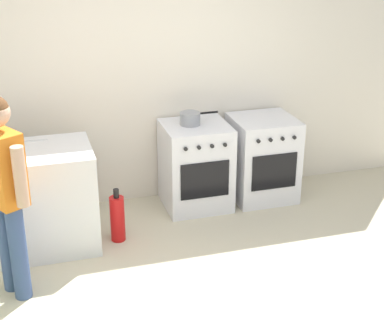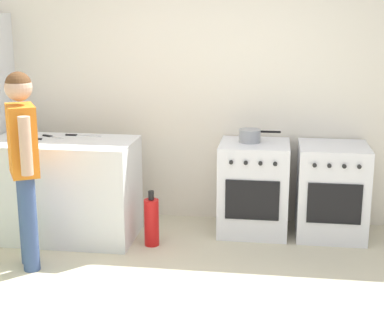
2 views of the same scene
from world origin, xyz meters
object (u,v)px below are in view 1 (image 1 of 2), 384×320
Objects in this scene: knife_bread at (25,141)px; fire_extinguisher at (117,218)px; oven_left at (196,166)px; pot at (190,118)px; oven_right at (262,158)px; person at (4,183)px.

knife_bread is 0.70× the size of fire_extinguisher.
pot is (-0.05, 0.03, 0.48)m from oven_left.
pot reaches higher than knife_bread.
oven_left is 0.71m from oven_right.
person is at bearing -100.72° from knife_bread.
oven_right is 1.66m from fire_extinguisher.
oven_right is at bearing 23.23° from person.
fire_extinguisher is at bearing -151.22° from oven_left.
oven_left is 0.54× the size of person.
knife_bread is at bearing 79.28° from person.
pot is at bearing 146.57° from oven_left.
pot is 0.24× the size of person.
oven_right is 0.54× the size of person.
oven_right is at bearing -2.32° from pot.
fire_extinguisher is (0.71, -0.32, -0.69)m from knife_bread.
knife_bread is 0.92m from person.
fire_extinguisher is (-1.58, -0.48, -0.21)m from oven_right.
oven_right reaches higher than fire_extinguisher.
pot is 2.02m from person.
fire_extinguisher is (-0.82, -0.51, -0.69)m from pot.
pot is 0.76× the size of fire_extinguisher.
person reaches higher than oven_left.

